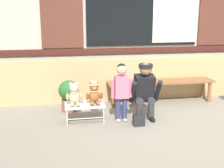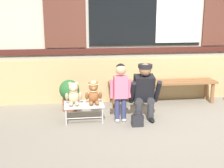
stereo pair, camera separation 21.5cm
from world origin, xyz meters
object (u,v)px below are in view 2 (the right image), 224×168
potted_plant (69,93)px  teddy_bear_plain (74,94)px  handbag_on_ground (137,120)px  teddy_bear_with_hat (94,93)px  child_standing (121,86)px  wooden_bench_long (163,85)px  adult_crouching (145,91)px  small_display_bench (84,105)px

potted_plant → teddy_bear_plain: bearing=-82.5°
teddy_bear_plain → potted_plant: 0.59m
handbag_on_ground → potted_plant: (-1.05, 0.91, 0.23)m
teddy_bear_with_hat → handbag_on_ground: (0.66, -0.34, -0.38)m
teddy_bear_plain → child_standing: size_ratio=0.38×
wooden_bench_long → adult_crouching: 0.98m
small_display_bench → adult_crouching: adult_crouching is taller
small_display_bench → adult_crouching: (1.00, -0.02, 0.21)m
small_display_bench → child_standing: bearing=-8.2°
child_standing → potted_plant: size_ratio=1.68×
wooden_bench_long → small_display_bench: bearing=-153.5°
adult_crouching → handbag_on_ground: 0.54m
small_display_bench → teddy_bear_plain: (-0.16, 0.00, 0.20)m
small_display_bench → teddy_bear_with_hat: teddy_bear_with_hat is taller
teddy_bear_plain → handbag_on_ground: bearing=-19.2°
wooden_bench_long → potted_plant: potted_plant is taller
teddy_bear_plain → handbag_on_ground: size_ratio=1.34×
wooden_bench_long → small_display_bench: size_ratio=3.28×
child_standing → adult_crouching: bearing=9.4°
wooden_bench_long → teddy_bear_with_hat: teddy_bear_with_hat is taller
teddy_bear_with_hat → teddy_bear_plain: bearing=-179.9°
teddy_bear_with_hat → adult_crouching: bearing=-1.3°
small_display_bench → teddy_bear_plain: size_ratio=1.76×
wooden_bench_long → small_display_bench: 1.75m
teddy_bear_with_hat → child_standing: size_ratio=0.38×
teddy_bear_plain → potted_plant: size_ratio=0.64×
teddy_bear_with_hat → child_standing: 0.46m
teddy_bear_plain → teddy_bear_with_hat: bearing=0.1°
adult_crouching → teddy_bear_plain: bearing=179.1°
potted_plant → child_standing: bearing=-38.3°
wooden_bench_long → adult_crouching: size_ratio=2.21×
small_display_bench → handbag_on_ground: size_ratio=2.35×
handbag_on_ground → potted_plant: bearing=139.3°
handbag_on_ground → teddy_bear_plain: bearing=160.8°
teddy_bear_with_hat → handbag_on_ground: 0.83m
child_standing → adult_crouching: (0.41, 0.07, -0.11)m
adult_crouching → handbag_on_ground: size_ratio=3.49×
small_display_bench → potted_plant: (-0.23, 0.57, 0.06)m
small_display_bench → adult_crouching: 1.03m
small_display_bench → teddy_bear_plain: teddy_bear_plain is taller
teddy_bear_with_hat → handbag_on_ground: size_ratio=1.34×
wooden_bench_long → child_standing: size_ratio=2.19×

